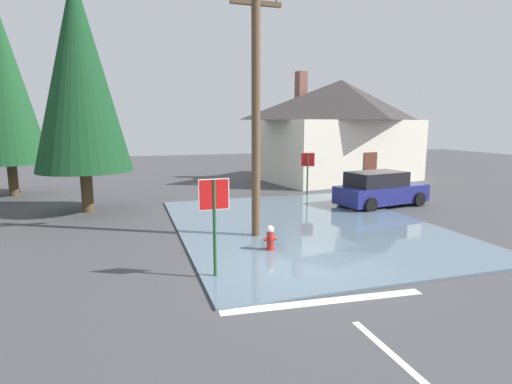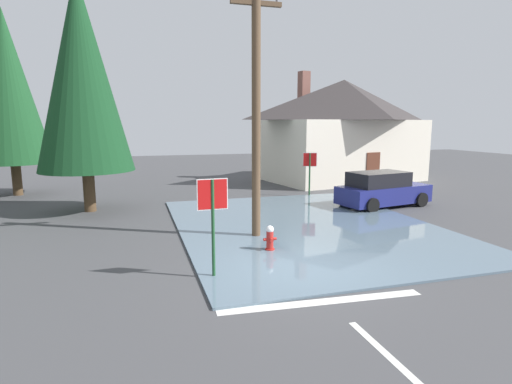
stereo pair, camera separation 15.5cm
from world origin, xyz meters
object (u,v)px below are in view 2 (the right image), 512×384
Objects in this scene: utility_pole at (256,110)px; stop_sign_far at (310,166)px; pine_tree_tall_left at (8,87)px; stop_sign_near at (213,208)px; fire_hydrant at (270,239)px; pine_tree_mid_left at (81,74)px; house at (343,129)px; parked_car at (382,190)px.

utility_pole reaches higher than stop_sign_far.
stop_sign_near is at bearing -62.35° from pine_tree_tall_left.
stop_sign_far is at bearing 55.04° from stop_sign_near.
stop_sign_far is at bearing 59.27° from fire_hydrant.
pine_tree_tall_left is (-9.54, 12.90, 5.11)m from fire_hydrant.
pine_tree_mid_left reaches higher than stop_sign_near.
utility_pole is 3.52× the size of stop_sign_far.
fire_hydrant is 16.74m from house.
utility_pole is at bearing -49.55° from pine_tree_tall_left.
stop_sign_near reaches higher than fire_hydrant.
stop_sign_near reaches higher than parked_car.
fire_hydrant is 10.76m from pine_tree_mid_left.
house is at bearing 48.60° from stop_sign_far.
stop_sign_near is 0.26× the size of pine_tree_tall_left.
pine_tree_tall_left is (-14.42, 4.69, 3.90)m from stop_sign_far.
utility_pole is at bearing -128.59° from house.
pine_tree_mid_left reaches higher than pine_tree_tall_left.
house is 9.31m from parked_car.
house is 2.48× the size of parked_car.
house reaches higher than parked_car.
stop_sign_near is 3.11× the size of fire_hydrant.
pine_tree_tall_left reaches higher than parked_car.
stop_sign_far is at bearing 53.82° from utility_pole.
pine_tree_tall_left is (-19.05, -0.55, 2.13)m from house.
stop_sign_far is at bearing -131.40° from house.
fire_hydrant is at bearing -53.68° from pine_tree_mid_left.
stop_sign_near is at bearing -141.19° from fire_hydrant.
stop_sign_near is at bearing -127.34° from house.
fire_hydrant is 0.10× the size of utility_pole.
house reaches higher than fire_hydrant.
pine_tree_mid_left is (-5.55, 7.55, 5.29)m from fire_hydrant.
stop_sign_near is at bearing -68.52° from pine_tree_mid_left.
stop_sign_far is 0.50× the size of parked_car.
stop_sign_far is at bearing -18.03° from pine_tree_tall_left.
pine_tree_mid_left is at bearing 133.48° from utility_pole.
pine_tree_mid_left reaches higher than stop_sign_far.
fire_hydrant is 16.84m from pine_tree_tall_left.
stop_sign_far is at bearing 121.98° from parked_car.
fire_hydrant is at bearing -144.89° from parked_car.
stop_sign_near is 16.77m from pine_tree_tall_left.
stop_sign_far is 0.24× the size of pine_tree_tall_left.
utility_pole is 0.82× the size of pine_tree_mid_left.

